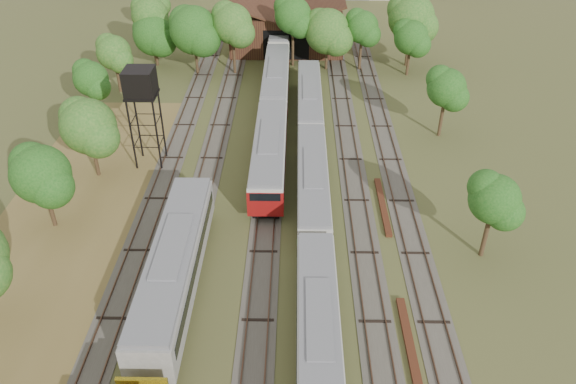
{
  "coord_description": "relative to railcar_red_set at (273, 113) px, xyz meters",
  "views": [
    {
      "loc": [
        0.51,
        -23.73,
        28.65
      ],
      "look_at": [
        -0.14,
        15.31,
        2.5
      ],
      "focal_mm": 35.0,
      "sensor_mm": 36.0,
      "label": 1
    }
  ],
  "objects": [
    {
      "name": "railcar_red_set",
      "position": [
        0.0,
        0.0,
        0.0
      ],
      "size": [
        3.06,
        34.57,
        3.78
      ],
      "color": "black",
      "rests_on": "ground"
    },
    {
      "name": "water_tower",
      "position": [
        -11.83,
        -7.17,
        6.21
      ],
      "size": [
        2.81,
        2.81,
        9.75
      ],
      "color": "black",
      "rests_on": "ground"
    },
    {
      "name": "ground",
      "position": [
        2.0,
        -31.35,
        -2.0
      ],
      "size": [
        240.0,
        240.0,
        0.0
      ],
      "primitive_type": "plane",
      "color": "#475123",
      "rests_on": "ground"
    },
    {
      "name": "tree_band_right",
      "position": [
        17.4,
        0.73,
        3.25
      ],
      "size": [
        4.94,
        41.15,
        7.52
      ],
      "color": "#382616",
      "rests_on": "ground"
    },
    {
      "name": "maintenance_shed",
      "position": [
        1.0,
        26.62,
        0.91
      ],
      "size": [
        16.45,
        11.55,
        7.58
      ],
      "color": "#381C14",
      "rests_on": "ground"
    },
    {
      "name": "tree_band_left",
      "position": [
        -17.56,
        -7.18,
        3.24
      ],
      "size": [
        8.27,
        73.18,
        8.89
      ],
      "color": "#382616",
      "rests_on": "ground"
    },
    {
      "name": "tree_band_far",
      "position": [
        0.85,
        18.17,
        4.11
      ],
      "size": [
        40.47,
        9.93,
        9.64
      ],
      "color": "#382616",
      "rests_on": "ground"
    },
    {
      "name": "tracks",
      "position": [
        1.33,
        -6.35,
        -1.96
      ],
      "size": [
        24.6,
        80.0,
        0.19
      ],
      "color": "#4C473D",
      "rests_on": "ground"
    },
    {
      "name": "old_grey_coach",
      "position": [
        -6.0,
        -25.07,
        0.16
      ],
      "size": [
        3.2,
        18.0,
        3.97
      ],
      "color": "black",
      "rests_on": "ground"
    },
    {
      "name": "rail_pile_near",
      "position": [
        10.0,
        -30.4,
        -1.86
      ],
      "size": [
        0.57,
        8.57,
        0.29
      ],
      "primitive_type": "cube",
      "color": "#562A18",
      "rests_on": "ground"
    },
    {
      "name": "rail_pile_far",
      "position": [
        10.2,
        -14.57,
        -1.86
      ],
      "size": [
        0.54,
        8.62,
        0.28
      ],
      "primitive_type": "cube",
      "color": "#562A18",
      "rests_on": "ground"
    },
    {
      "name": "railcar_rear",
      "position": [
        0.0,
        27.25,
        -0.08
      ],
      "size": [
        2.94,
        16.08,
        3.64
      ],
      "color": "black",
      "rests_on": "ground"
    },
    {
      "name": "railcar_green_set",
      "position": [
        4.0,
        -13.57,
        -0.23
      ],
      "size": [
        2.72,
        52.08,
        3.36
      ],
      "color": "black",
      "rests_on": "ground"
    },
    {
      "name": "dry_grass_patch",
      "position": [
        -16.0,
        -23.35,
        -1.98
      ],
      "size": [
        14.0,
        60.0,
        0.04
      ],
      "primitive_type": "cube",
      "color": "brown",
      "rests_on": "ground"
    }
  ]
}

